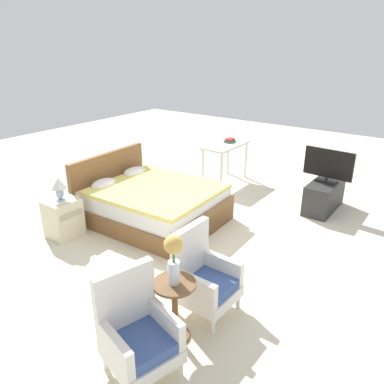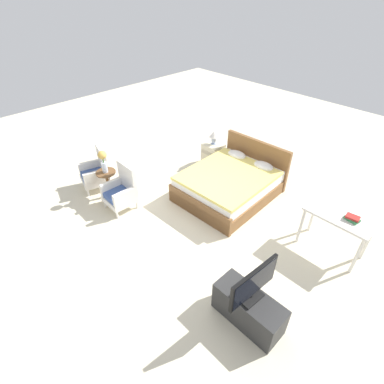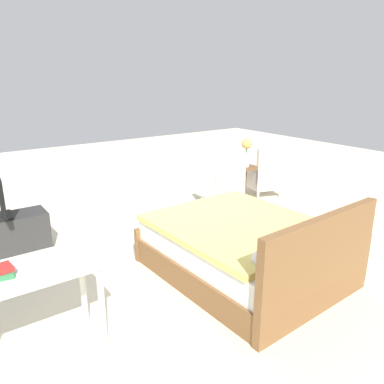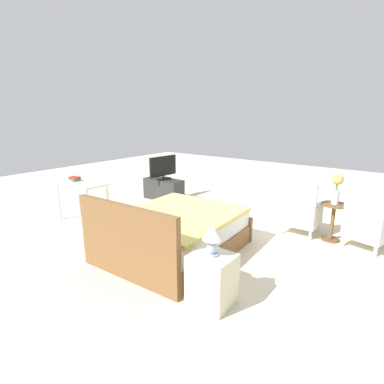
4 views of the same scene
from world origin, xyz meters
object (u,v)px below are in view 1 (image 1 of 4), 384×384
Objects in this scene: table_lamp at (59,186)px; tv_flatscreen at (328,165)px; nightstand at (63,218)px; bed at (151,203)px; armchair_by_window_right at (203,278)px; side_table at (175,304)px; flower_vase at (174,255)px; armchair_by_window_left at (137,334)px; tv_stand at (324,196)px; vanity_desk at (225,150)px; book_stack at (230,140)px.

tv_flatscreen is at bearing -40.78° from table_lamp.
bed is at bearing -31.11° from nightstand.
armchair_by_window_right is (-1.25, -1.85, 0.08)m from bed.
side_table is 0.52m from flower_vase.
flower_vase is (-1.74, -1.87, 0.60)m from bed.
table_lamp is at bearing 66.43° from armchair_by_window_left.
armchair_by_window_left is 0.48m from side_table.
tv_flatscreen is at bearing -4.29° from tv_stand.
nightstand is 1.70× the size of table_lamp.
table_lamp reaches higher than tv_stand.
armchair_by_window_left is at bearing -157.15° from vanity_desk.
vanity_desk is at bearing 25.47° from flower_vase.
bed is 1.94× the size of vanity_desk.
side_table is at bearing 14.04° from flower_vase.
tv_stand is 4.14× the size of book_stack.
armchair_by_window_right is 2.79× the size of table_lamp.
tv_stand is 2.16m from book_stack.
bed is 2.55m from side_table.
bed is at bearing 55.88° from armchair_by_window_right.
nightstand is 3.40m from vanity_desk.
bed is 2.10× the size of tv_stand.
tv_stand is at bearing -94.93° from vanity_desk.
tv_stand is at bearing -2.50° from side_table.
flower_vase reaches higher than vanity_desk.
side_table is 1.28× the size of flower_vase.
bed is 4.23× the size of flower_vase.
table_lamp is 0.41× the size of tv_flatscreen.
armchair_by_window_left is at bearing -179.87° from armchair_by_window_right.
armchair_by_window_left is at bearing 177.55° from tv_stand.
armchair_by_window_right is at bearing 0.13° from armchair_by_window_left.
armchair_by_window_left is 1.64× the size of nightstand.
nightstand is at bearing 148.89° from bed.
side_table reaches higher than tv_stand.
book_stack reaches higher than tv_stand.
book_stack is (3.48, -0.65, 0.53)m from nightstand.
armchair_by_window_right is 2.56m from table_lamp.
armchair_by_window_left is at bearing -113.58° from nightstand.
side_table is 0.64× the size of tv_stand.
vanity_desk is at bearing 85.07° from tv_stand.
bed is 3.60× the size of nightstand.
flower_vase is at bearing 177.50° from tv_stand.
tv_flatscreen reaches higher than armchair_by_window_right.
vanity_desk is at bearing 25.47° from side_table.
bed reaches higher than armchair_by_window_right.
bed is 2.22m from vanity_desk.
flower_vase is at bearing -103.85° from table_lamp.
book_stack is at bearing 80.36° from tv_stand.
side_table is at bearing -177.80° from armchair_by_window_right.
flower_vase is 4.37m from vanity_desk.
book_stack reaches higher than side_table.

